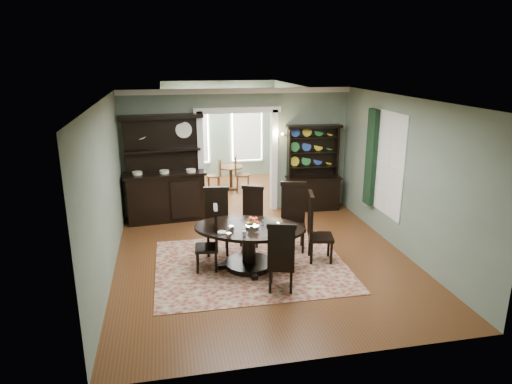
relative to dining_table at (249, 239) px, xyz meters
The scene contains 19 objects.
room 1.11m from the dining_table, 37.64° to the left, with size 5.51×6.01×3.01m.
parlor 5.83m from the dining_table, 86.73° to the left, with size 3.51×3.50×3.01m.
doorway_trim 3.40m from the dining_table, 84.17° to the left, with size 2.08×0.25×2.57m.
right_window 3.40m from the dining_table, 20.65° to the left, with size 0.15×1.47×2.12m.
wall_sconce 3.57m from the dining_table, 67.31° to the left, with size 0.27×0.21×0.21m.
rug 0.54m from the dining_table, 44.89° to the left, with size 3.46×2.86×0.01m, color maroon.
dining_table is the anchor object (origin of this frame).
centerpiece 0.30m from the dining_table, 44.32° to the right, with size 1.21×0.78×0.20m.
chair_far_left 0.98m from the dining_table, 119.70° to the left, with size 0.52×0.50×1.30m.
chair_far_mid 1.15m from the dining_table, 76.29° to the left, with size 0.58×0.57×1.20m.
chair_far_right 1.25m from the dining_table, 34.42° to the left, with size 0.59×0.57×1.35m.
chair_end_left 0.67m from the dining_table, behind, with size 0.45×0.47×1.18m.
chair_end_right 1.26m from the dining_table, ahead, with size 0.56×0.58×1.32m.
chair_near 1.08m from the dining_table, 71.89° to the right, with size 0.55×0.54×1.22m.
sideboard 3.27m from the dining_table, 116.24° to the left, with size 1.91×0.81×2.46m.
welsh_dresser 3.70m from the dining_table, 53.78° to the left, with size 1.38×0.57×2.12m.
parlor_table 5.18m from the dining_table, 85.20° to the left, with size 0.73×0.73×0.67m.
parlor_chair_left 5.00m from the dining_table, 90.19° to the left, with size 0.40×0.40×0.96m.
parlor_chair_right 4.86m from the dining_table, 82.35° to the left, with size 0.47×0.46×1.04m.
Camera 1 is at (-1.72, -7.72, 3.71)m, focal length 32.00 mm.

